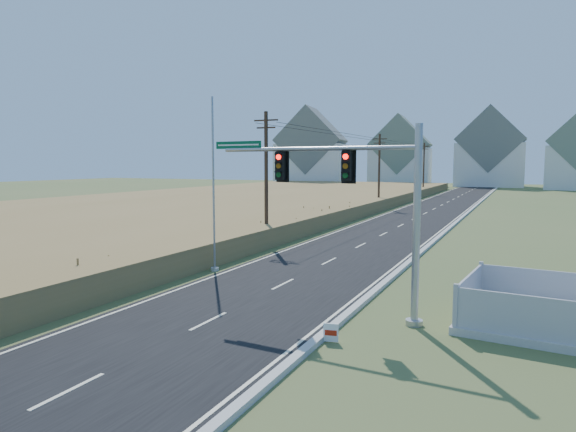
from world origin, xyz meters
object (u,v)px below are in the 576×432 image
object	(u,v)px
fence_enclosure	(572,323)
flagpole	(214,203)
open_sign	(331,333)
traffic_signal_mast	(365,200)

from	to	relation	value
fence_enclosure	flagpole	xyz separation A→B (m)	(-15.86, 3.23, 3.21)
fence_enclosure	open_sign	bearing A→B (deg)	-142.78
traffic_signal_mast	open_sign	world-z (taller)	traffic_signal_mast
traffic_signal_mast	flagpole	distance (m)	10.26
traffic_signal_mast	flagpole	size ratio (longest dim) A/B	0.97
fence_enclosure	open_sign	distance (m)	8.00
flagpole	traffic_signal_mast	bearing A→B (deg)	-26.13
traffic_signal_mast	fence_enclosure	distance (m)	7.84
fence_enclosure	open_sign	world-z (taller)	fence_enclosure
open_sign	flagpole	bearing A→B (deg)	128.95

